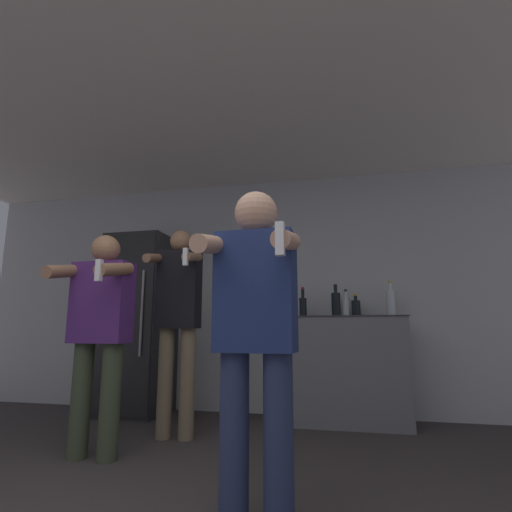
{
  "coord_description": "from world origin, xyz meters",
  "views": [
    {
      "loc": [
        0.91,
        -1.05,
        0.88
      ],
      "look_at": [
        0.48,
        0.84,
        1.23
      ],
      "focal_mm": 28.0,
      "sensor_mm": 36.0,
      "label": 1
    }
  ],
  "objects": [
    {
      "name": "wall_back",
      "position": [
        0.0,
        3.3,
        1.27
      ],
      "size": [
        7.0,
        0.06,
        2.55
      ],
      "color": "#B2B7BC",
      "rests_on": "ground_plane"
    },
    {
      "name": "bottle_amber_bourbon",
      "position": [
        0.91,
        3.04,
        1.1
      ],
      "size": [
        0.07,
        0.07,
        0.27
      ],
      "color": "silver",
      "rests_on": "counter"
    },
    {
      "name": "counter",
      "position": [
        0.89,
        2.99,
        0.5
      ],
      "size": [
        1.13,
        0.59,
        1.0
      ],
      "color": "slate",
      "rests_on": "ground_plane"
    },
    {
      "name": "bottle_red_label",
      "position": [
        0.81,
        3.04,
        1.13
      ],
      "size": [
        0.09,
        0.09,
        0.33
      ],
      "color": "black",
      "rests_on": "counter"
    },
    {
      "name": "person_spectator_back",
      "position": [
        -0.49,
        2.14,
        1.0
      ],
      "size": [
        0.42,
        0.46,
        1.73
      ],
      "color": "#75664C",
      "rests_on": "ground_plane"
    },
    {
      "name": "bottle_brown_liquor",
      "position": [
        1.0,
        3.04,
        1.09
      ],
      "size": [
        0.09,
        0.09,
        0.23
      ],
      "color": "black",
      "rests_on": "counter"
    },
    {
      "name": "person_man_side",
      "position": [
        -0.83,
        1.54,
        0.9
      ],
      "size": [
        0.48,
        0.48,
        1.57
      ],
      "color": "#38422D",
      "rests_on": "ground_plane"
    },
    {
      "name": "refrigerator",
      "position": [
        -1.29,
        2.95,
        0.94
      ],
      "size": [
        0.63,
        0.67,
        1.89
      ],
      "color": "#262628",
      "rests_on": "ground_plane"
    },
    {
      "name": "person_woman_foreground",
      "position": [
        0.48,
        0.83,
        0.89
      ],
      "size": [
        0.45,
        0.44,
        1.56
      ],
      "color": "navy",
      "rests_on": "ground_plane"
    },
    {
      "name": "bottle_green_wine",
      "position": [
        0.48,
        3.04,
        1.12
      ],
      "size": [
        0.07,
        0.07,
        0.3
      ],
      "color": "black",
      "rests_on": "counter"
    },
    {
      "name": "ceiling_slab",
      "position": [
        0.0,
        1.64,
        2.57
      ],
      "size": [
        7.0,
        3.79,
        0.05
      ],
      "color": "silver",
      "rests_on": "wall_back"
    },
    {
      "name": "bottle_dark_rum",
      "position": [
        1.33,
        3.04,
        1.14
      ],
      "size": [
        0.08,
        0.08,
        0.34
      ],
      "color": "silver",
      "rests_on": "counter"
    }
  ]
}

